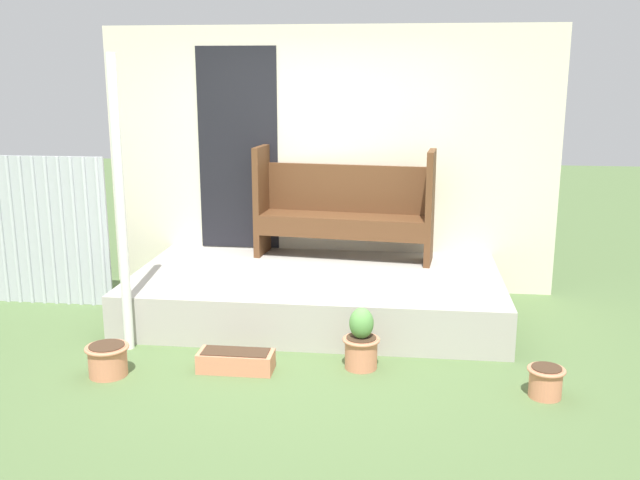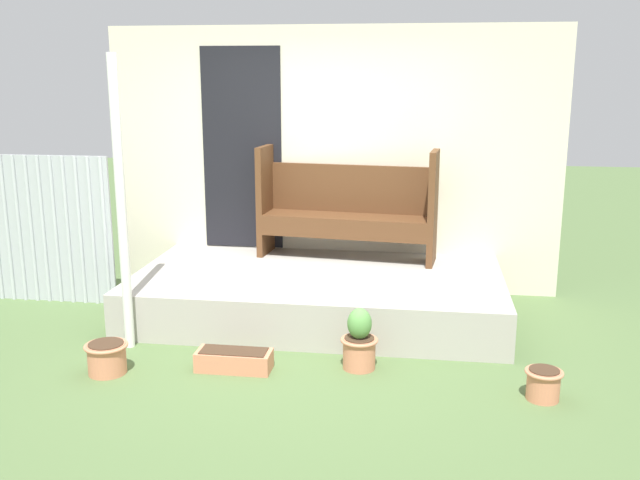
# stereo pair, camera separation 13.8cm
# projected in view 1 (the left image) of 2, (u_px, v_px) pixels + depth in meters

# --- Properties ---
(ground_plane) EXTENTS (24.00, 24.00, 0.00)m
(ground_plane) POSITION_uv_depth(u_px,v_px,m) (291.00, 352.00, 5.64)
(ground_plane) COLOR #516B3D
(porch_slab) EXTENTS (3.27, 1.76, 0.39)m
(porch_slab) POSITION_uv_depth(u_px,v_px,m) (317.00, 295.00, 6.44)
(porch_slab) COLOR #A8A399
(porch_slab) RESTS_ON ground_plane
(house_wall) EXTENTS (4.47, 0.08, 2.60)m
(house_wall) POSITION_uv_depth(u_px,v_px,m) (324.00, 160.00, 7.06)
(house_wall) COLOR beige
(house_wall) RESTS_ON ground_plane
(support_post) EXTENTS (0.08, 0.08, 2.30)m
(support_post) POSITION_uv_depth(u_px,v_px,m) (120.00, 207.00, 5.45)
(support_post) COLOR white
(support_post) RESTS_ON ground_plane
(bench) EXTENTS (1.73, 0.57, 1.07)m
(bench) POSITION_uv_depth(u_px,v_px,m) (344.00, 205.00, 6.85)
(bench) COLOR #54331C
(bench) RESTS_ON porch_slab
(flower_pot_left) EXTENTS (0.32, 0.32, 0.23)m
(flower_pot_left) POSITION_uv_depth(u_px,v_px,m) (108.00, 359.00, 5.18)
(flower_pot_left) COLOR tan
(flower_pot_left) RESTS_ON ground_plane
(flower_pot_middle) EXTENTS (0.28, 0.28, 0.47)m
(flower_pot_middle) POSITION_uv_depth(u_px,v_px,m) (361.00, 342.00, 5.30)
(flower_pot_middle) COLOR tan
(flower_pot_middle) RESTS_ON ground_plane
(flower_pot_right) EXTENTS (0.26, 0.26, 0.22)m
(flower_pot_right) POSITION_uv_depth(u_px,v_px,m) (546.00, 380.00, 4.84)
(flower_pot_right) COLOR tan
(flower_pot_right) RESTS_ON ground_plane
(planter_box_rect) EXTENTS (0.56, 0.22, 0.15)m
(planter_box_rect) POSITION_uv_depth(u_px,v_px,m) (236.00, 361.00, 5.28)
(planter_box_rect) COLOR tan
(planter_box_rect) RESTS_ON ground_plane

